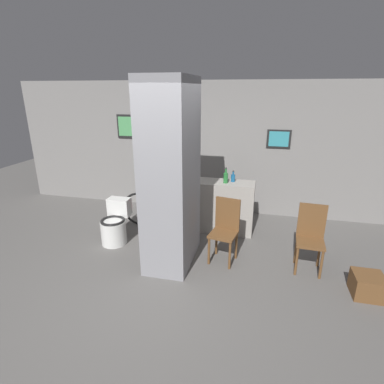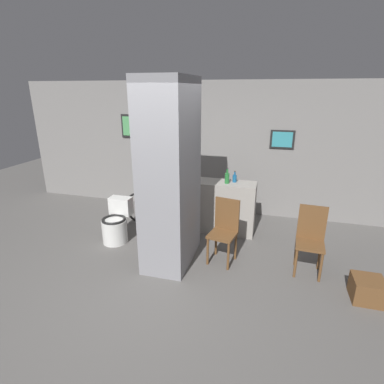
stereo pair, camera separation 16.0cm
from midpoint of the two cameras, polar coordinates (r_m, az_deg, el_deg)
name	(u,v)px [view 2 (the right image)]	position (r m, az deg, el deg)	size (l,w,h in m)	color
ground_plane	(158,278)	(4.25, -5.32, -15.97)	(14.00, 14.00, 0.00)	#5B5956
wall_back	(204,148)	(6.12, 3.03, 8.33)	(8.00, 0.09, 2.60)	gray
pillar_center	(170,176)	(4.13, -3.06, 3.09)	(0.64, 1.05, 2.60)	gray
counter_shelf	(222,207)	(5.34, 6.51, -2.83)	(1.16, 0.44, 0.92)	gray
toilet	(116,224)	(5.17, -13.38, -5.99)	(0.41, 0.57, 0.70)	silver
chair_near_pillar	(224,228)	(4.42, 7.21, -6.90)	(0.43, 0.43, 0.94)	brown
chair_by_doorway	(310,237)	(4.47, 22.61, -8.01)	(0.39, 0.39, 0.94)	brown
bicycle	(166,210)	(5.49, -4.15, -3.50)	(1.63, 0.42, 0.69)	black
bottle_tall	(227,178)	(5.10, 7.59, 2.72)	(0.08, 0.08, 0.28)	#267233
bottle_short	(235,178)	(5.20, 8.99, 2.65)	(0.07, 0.07, 0.20)	#19598C
floor_crate	(367,289)	(4.39, 31.34, -15.58)	(0.35, 0.35, 0.28)	brown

